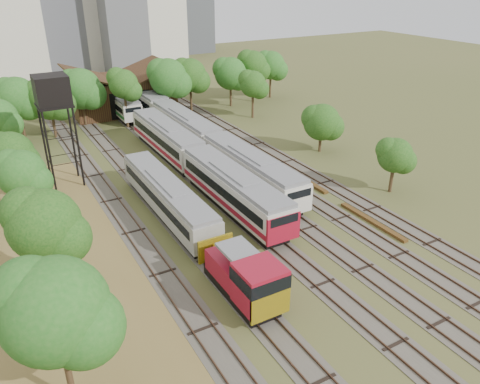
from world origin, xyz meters
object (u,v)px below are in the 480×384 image
shunter_locomotive (247,279)px  water_tower (52,94)px  railcar_green_set (185,127)px  railcar_red_set (196,161)px

shunter_locomotive → water_tower: bearing=104.3°
railcar_green_set → shunter_locomotive: 35.13m
shunter_locomotive → water_tower: water_tower is taller
railcar_green_set → shunter_locomotive: size_ratio=6.42×
railcar_red_set → shunter_locomotive: railcar_red_set is taller
railcar_red_set → shunter_locomotive: bearing=-105.6°
water_tower → railcar_green_set: bearing=20.2°
shunter_locomotive → water_tower: size_ratio=0.68×
railcar_red_set → railcar_green_set: (4.00, 12.21, -0.04)m
shunter_locomotive → water_tower: 29.43m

